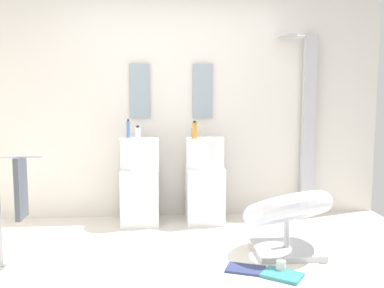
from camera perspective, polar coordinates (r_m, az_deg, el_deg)
The scene contains 17 objects.
ground_plane at distance 3.50m, azimuth -1.81°, elevation -17.08°, with size 4.80×3.60×0.04m, color silver.
rear_partition at distance 4.85m, azimuth -2.81°, elevation 5.61°, with size 4.80×0.10×2.60m, color silver.
pedestal_sink_left at distance 4.61m, azimuth -7.00°, elevation -4.89°, with size 0.41×0.41×1.03m.
pedestal_sink_right at distance 4.63m, azimuth 1.74°, elevation -4.78°, with size 0.41×0.41×1.03m.
vanity_mirror_left at distance 4.79m, azimuth -7.03°, elevation 7.05°, with size 0.22×0.03×0.60m, color #8C9EA8.
vanity_mirror_right at distance 4.81m, azimuth 1.42°, elevation 7.09°, with size 0.22×0.03×0.60m, color #8C9EA8.
shower_column at distance 5.03m, azimuth 15.17°, elevation 2.91°, with size 0.49×0.24×2.05m.
lounge_chair at distance 3.84m, azimuth 12.62°, elevation -9.23°, with size 1.02×1.02×0.65m.
towel_rack at distance 3.68m, azimuth -22.36°, elevation -5.76°, with size 0.37×0.22×0.95m.
area_rug at distance 3.58m, azimuth 8.98°, elevation -16.18°, with size 1.02×0.71×0.01m, color white.
magazine_teal at distance 3.45m, azimuth 12.00°, elevation -16.82°, with size 0.29×0.21×0.03m, color teal.
magazine_navy at distance 3.52m, azimuth 7.18°, elevation -16.32°, with size 0.30×0.19×0.02m, color navy.
coffee_mug at distance 3.51m, azimuth 11.83°, elevation -15.74°, with size 0.08×0.08×0.10m, color white.
soap_bottle_clear at distance 4.40m, azimuth -7.28°, elevation 1.44°, with size 0.06×0.06×0.15m.
soap_bottle_black at distance 4.51m, azimuth 0.21°, elevation 1.49°, with size 0.04×0.04×0.13m.
soap_bottle_blue at distance 4.61m, azimuth -8.54°, elevation 1.99°, with size 0.04×0.04×0.20m.
soap_bottle_amber at distance 4.47m, azimuth 0.37°, elevation 1.84°, with size 0.06×0.06×0.19m.
Camera 1 is at (-0.15, -3.20, 1.39)m, focal length 39.79 mm.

